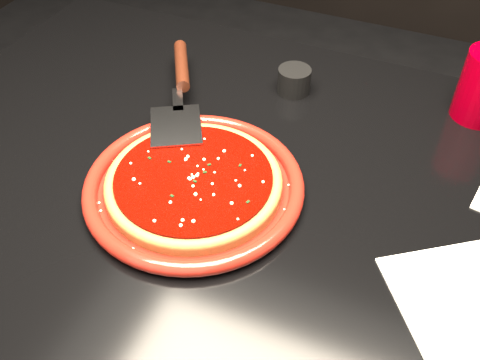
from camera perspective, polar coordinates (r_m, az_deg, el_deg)
name	(u,v)px	position (r m, az deg, el deg)	size (l,w,h in m)	color
table	(249,310)	(1.11, 0.94, -13.65)	(1.20, 0.80, 0.75)	black
plate	(194,186)	(0.78, -4.92, -0.59)	(0.32, 0.32, 0.02)	maroon
pizza_crust	(194,184)	(0.78, -4.94, -0.40)	(0.26, 0.26, 0.01)	brown
pizza_crust_rim	(194,181)	(0.77, -4.96, -0.06)	(0.26, 0.26, 0.02)	brown
pizza_sauce	(193,178)	(0.77, -4.98, 0.19)	(0.23, 0.23, 0.01)	#6B0500
parmesan_dusting	(193,175)	(0.77, -5.01, 0.53)	(0.22, 0.22, 0.01)	beige
basil_flecks	(193,175)	(0.77, -5.01, 0.48)	(0.20, 0.20, 0.00)	black
pizza_server	(180,90)	(0.92, -6.40, 9.47)	(0.10, 0.34, 0.03)	#BBBDC2
napkin_a	(473,305)	(0.72, 23.63, -12.13)	(0.18, 0.18, 0.00)	white
ramekin	(294,80)	(0.98, 5.79, 10.52)	(0.06, 0.06, 0.05)	black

